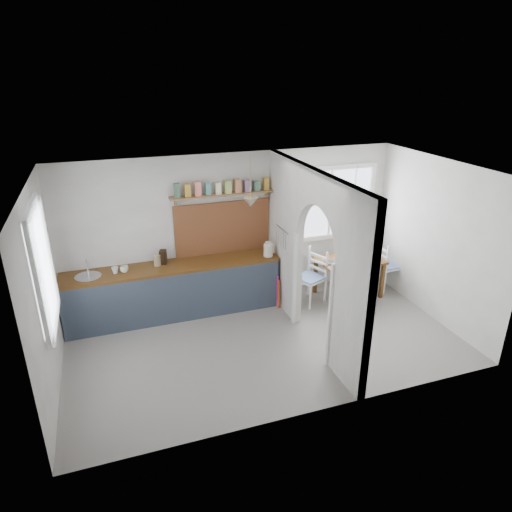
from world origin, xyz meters
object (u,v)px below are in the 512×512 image
object	(u,v)px
dining_table	(348,277)
kettle	(268,249)
chair_right	(388,265)
vase	(347,250)
chair_left	(310,277)

from	to	relation	value
dining_table	kettle	world-z (taller)	kettle
dining_table	chair_right	size ratio (longest dim) A/B	1.19
vase	chair_right	bearing A→B (deg)	-11.54
chair_left	chair_right	bearing A→B (deg)	68.06
kettle	vase	xyz separation A→B (m)	(1.52, -0.01, -0.22)
kettle	vase	size ratio (longest dim) A/B	1.19
vase	kettle	bearing A→B (deg)	179.81
dining_table	vase	bearing A→B (deg)	76.56
dining_table	vase	world-z (taller)	vase
dining_table	chair_right	world-z (taller)	chair_right
chair_right	kettle	size ratio (longest dim) A/B	3.75
dining_table	chair_left	size ratio (longest dim) A/B	1.18
chair_right	kettle	world-z (taller)	kettle
dining_table	kettle	xyz separation A→B (m)	(-1.48, 0.19, 0.67)
chair_right	vase	distance (m)	0.88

